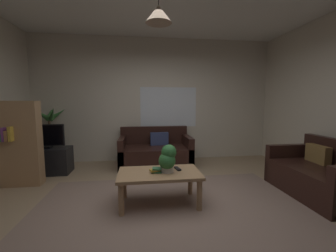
{
  "coord_description": "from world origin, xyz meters",
  "views": [
    {
      "loc": [
        -0.39,
        -2.61,
        1.38
      ],
      "look_at": [
        0.0,
        0.3,
        1.05
      ],
      "focal_mm": 22.78,
      "sensor_mm": 36.0,
      "label": 1
    }
  ],
  "objects": [
    {
      "name": "floor",
      "position": [
        0.0,
        0.0,
        -0.01
      ],
      "size": [
        5.5,
        4.86,
        0.02
      ],
      "primitive_type": "cube",
      "color": "#9E8466",
      "rests_on": "ground"
    },
    {
      "name": "remote_on_table_0",
      "position": [
        0.12,
        0.23,
        0.46
      ],
      "size": [
        0.08,
        0.17,
        0.02
      ],
      "primitive_type": "cube",
      "rotation": [
        0.0,
        0.0,
        0.21
      ],
      "color": "black",
      "rests_on": "coffee_table"
    },
    {
      "name": "couch_under_window",
      "position": [
        -0.06,
        1.94,
        0.27
      ],
      "size": [
        1.53,
        0.86,
        0.82
      ],
      "color": "black",
      "rests_on": "ground"
    },
    {
      "name": "book_on_table_1",
      "position": [
        -0.19,
        0.14,
        0.48
      ],
      "size": [
        0.16,
        0.12,
        0.03
      ],
      "primitive_type": "cube",
      "rotation": [
        0.0,
        0.0,
        0.28
      ],
      "color": "gold",
      "rests_on": "coffee_table"
    },
    {
      "name": "book_on_table_2",
      "position": [
        -0.17,
        0.13,
        0.5
      ],
      "size": [
        0.12,
        0.11,
        0.02
      ],
      "primitive_type": "cube",
      "rotation": [
        0.0,
        0.0,
        -0.08
      ],
      "color": "#387247",
      "rests_on": "coffee_table"
    },
    {
      "name": "couch_right_side",
      "position": [
        2.26,
        0.12,
        0.28
      ],
      "size": [
        0.86,
        1.35,
        0.82
      ],
      "rotation": [
        0.0,
        0.0,
        -1.57
      ],
      "color": "black",
      "rests_on": "ground"
    },
    {
      "name": "tv",
      "position": [
        -2.2,
        1.66,
        0.74
      ],
      "size": [
        0.73,
        0.16,
        0.46
      ],
      "color": "black",
      "rests_on": "tv_stand"
    },
    {
      "name": "rug",
      "position": [
        0.0,
        -0.2,
        0.0
      ],
      "size": [
        3.57,
        2.67,
        0.01
      ],
      "primitive_type": "cube",
      "color": "gray",
      "rests_on": "ground"
    },
    {
      "name": "potted_plant_on_table",
      "position": [
        -0.03,
        0.13,
        0.63
      ],
      "size": [
        0.24,
        0.23,
        0.37
      ],
      "color": "beige",
      "rests_on": "coffee_table"
    },
    {
      "name": "potted_palm_corner",
      "position": [
        -2.27,
        2.12,
        0.63
      ],
      "size": [
        0.73,
        0.88,
        1.32
      ],
      "color": "#4C4C51",
      "rests_on": "ground"
    },
    {
      "name": "coffee_table",
      "position": [
        -0.14,
        0.15,
        0.37
      ],
      "size": [
        1.1,
        0.62,
        0.45
      ],
      "color": "#A87F56",
      "rests_on": "ground"
    },
    {
      "name": "tv_stand",
      "position": [
        -2.2,
        1.68,
        0.25
      ],
      "size": [
        0.9,
        0.44,
        0.5
      ],
      "primitive_type": "cube",
      "color": "black",
      "rests_on": "ground"
    },
    {
      "name": "window_pane",
      "position": [
        0.29,
        2.43,
        1.26
      ],
      "size": [
        1.33,
        0.01,
        0.93
      ],
      "primitive_type": "cube",
      "color": "white"
    },
    {
      "name": "bookshelf_corner",
      "position": [
        -2.38,
        1.11,
        0.71
      ],
      "size": [
        0.7,
        0.31,
        1.4
      ],
      "color": "#A87F56",
      "rests_on": "ground"
    },
    {
      "name": "book_on_table_0",
      "position": [
        -0.17,
        0.14,
        0.46
      ],
      "size": [
        0.15,
        0.1,
        0.02
      ],
      "primitive_type": "cube",
      "rotation": [
        0.0,
        0.0,
        -0.17
      ],
      "color": "#387247",
      "rests_on": "coffee_table"
    },
    {
      "name": "wall_back",
      "position": [
        0.0,
        2.46,
        1.42
      ],
      "size": [
        5.62,
        0.06,
        2.85
      ],
      "primitive_type": "cube",
      "color": "beige",
      "rests_on": "ground"
    },
    {
      "name": "pendant_lamp",
      "position": [
        -0.14,
        0.15,
        2.47
      ],
      "size": [
        0.33,
        0.33,
        0.49
      ],
      "color": "black"
    }
  ]
}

